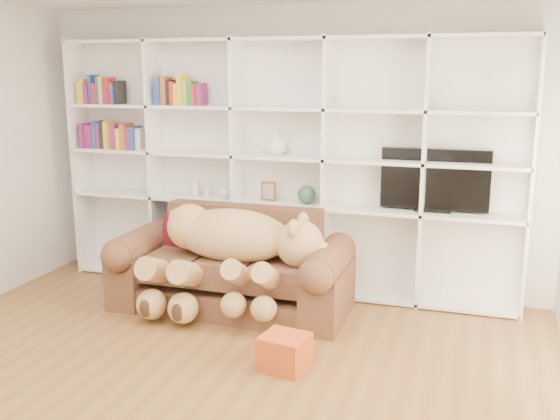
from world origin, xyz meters
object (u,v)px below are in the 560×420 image
(gift_box, at_px, (285,352))
(teddy_bear, at_px, (230,247))
(sofa, at_px, (233,272))
(tv, at_px, (435,181))

(gift_box, bearing_deg, teddy_bear, 132.18)
(sofa, distance_m, gift_box, 1.31)
(sofa, relative_size, teddy_bear, 1.33)
(sofa, height_order, tv, tv)
(sofa, xyz_separation_m, gift_box, (0.81, -1.01, -0.20))
(tv, bearing_deg, teddy_bear, -152.92)
(gift_box, relative_size, tv, 0.33)
(tv, bearing_deg, sofa, -158.64)
(sofa, distance_m, tv, 1.97)
(tv, bearing_deg, gift_box, -117.62)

